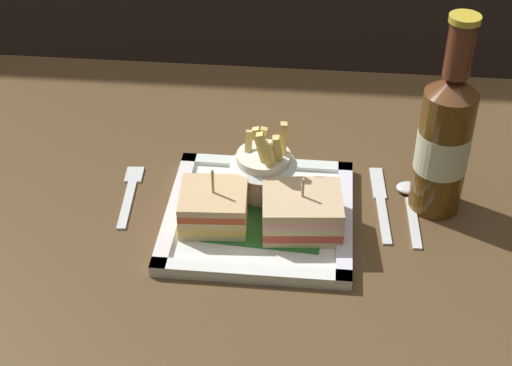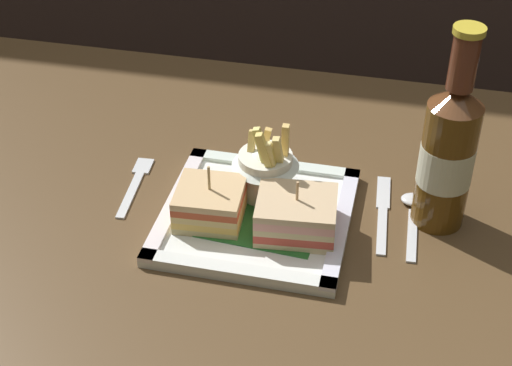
% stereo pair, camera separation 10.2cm
% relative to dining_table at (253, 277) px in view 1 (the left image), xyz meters
% --- Properties ---
extents(dining_table, '(1.23, 0.73, 0.74)m').
position_rel_dining_table_xyz_m(dining_table, '(0.00, 0.00, 0.00)').
color(dining_table, brown).
rests_on(dining_table, ground_plane).
extents(square_plate, '(0.24, 0.24, 0.02)m').
position_rel_dining_table_xyz_m(square_plate, '(0.01, -0.05, 0.16)').
color(square_plate, white).
rests_on(square_plate, dining_table).
extents(sandwich_half_left, '(0.09, 0.09, 0.08)m').
position_rel_dining_table_xyz_m(sandwich_half_left, '(-0.04, -0.08, 0.19)').
color(sandwich_half_left, tan).
rests_on(sandwich_half_left, square_plate).
extents(sandwich_half_right, '(0.11, 0.09, 0.08)m').
position_rel_dining_table_xyz_m(sandwich_half_right, '(0.07, -0.08, 0.19)').
color(sandwich_half_right, '#DEBE89').
rests_on(sandwich_half_right, square_plate).
extents(fries_cup, '(0.09, 0.09, 0.11)m').
position_rel_dining_table_xyz_m(fries_cup, '(0.02, -0.01, 0.21)').
color(fries_cup, silver).
rests_on(fries_cup, square_plate).
extents(beer_bottle, '(0.07, 0.07, 0.28)m').
position_rel_dining_table_xyz_m(beer_bottle, '(0.24, 0.00, 0.26)').
color(beer_bottle, '#58380F').
rests_on(beer_bottle, dining_table).
extents(fork, '(0.03, 0.14, 0.00)m').
position_rel_dining_table_xyz_m(fork, '(-0.17, -0.01, 0.16)').
color(fork, silver).
rests_on(fork, dining_table).
extents(knife, '(0.03, 0.17, 0.00)m').
position_rel_dining_table_xyz_m(knife, '(0.17, 0.00, 0.16)').
color(knife, silver).
rests_on(knife, dining_table).
extents(spoon, '(0.04, 0.14, 0.01)m').
position_rel_dining_table_xyz_m(spoon, '(0.21, 0.01, 0.16)').
color(spoon, silver).
rests_on(spoon, dining_table).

